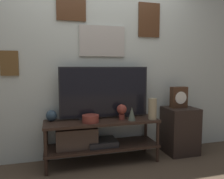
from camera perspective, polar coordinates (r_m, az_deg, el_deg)
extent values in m
plane|color=#4C3D2D|center=(2.72, -1.32, -20.44)|extent=(12.00, 12.00, 0.00)
cube|color=beige|center=(2.95, -3.85, 8.63)|extent=(6.40, 0.06, 2.70)
cube|color=#B2ADA3|center=(2.94, -2.54, 12.52)|extent=(0.61, 0.02, 0.40)
cube|color=#B2BCC6|center=(2.93, -2.51, 12.54)|extent=(0.57, 0.01, 0.36)
cube|color=#4C2D19|center=(3.20, 9.66, 17.44)|extent=(0.31, 0.02, 0.46)
cube|color=slate|center=(3.20, 9.71, 17.46)|extent=(0.27, 0.01, 0.43)
cube|color=brown|center=(2.89, -25.23, 6.22)|extent=(0.20, 0.02, 0.30)
cube|color=#BCB299|center=(2.88, -25.25, 6.22)|extent=(0.17, 0.01, 0.26)
cube|color=#4C2D19|center=(2.96, -10.62, 20.50)|extent=(0.37, 0.02, 0.34)
cube|color=#BCB299|center=(2.95, -10.61, 20.53)|extent=(0.33, 0.01, 0.31)
cube|color=black|center=(2.77, -2.63, -8.29)|extent=(1.42, 0.43, 0.03)
cube|color=black|center=(2.87, -2.60, -14.55)|extent=(1.42, 0.43, 0.03)
cylinder|color=black|center=(2.61, -16.94, -15.34)|extent=(0.04, 0.04, 0.54)
cylinder|color=black|center=(2.90, 11.82, -13.03)|extent=(0.04, 0.04, 0.54)
cylinder|color=black|center=(2.96, -16.76, -12.81)|extent=(0.04, 0.04, 0.54)
cylinder|color=black|center=(3.22, 8.78, -11.10)|extent=(0.04, 0.04, 0.54)
cube|color=black|center=(2.85, -2.61, -13.61)|extent=(0.36, 0.30, 0.07)
cube|color=#47382D|center=(2.77, -9.23, -12.32)|extent=(0.50, 0.24, 0.25)
cylinder|color=black|center=(2.82, -8.26, -7.60)|extent=(0.05, 0.05, 0.02)
cylinder|color=black|center=(2.96, 4.15, -6.90)|extent=(0.05, 0.05, 0.02)
cube|color=black|center=(2.81, -1.91, -0.65)|extent=(1.16, 0.04, 0.65)
cube|color=black|center=(2.80, -1.84, -0.69)|extent=(1.12, 0.01, 0.61)
cylinder|color=tan|center=(2.83, 10.52, -5.00)|extent=(0.11, 0.11, 0.27)
cone|color=#4C5647|center=(2.74, 5.19, -6.32)|extent=(0.10, 0.10, 0.17)
sphere|color=#2D4251|center=(2.81, -15.55, -6.57)|extent=(0.14, 0.14, 0.14)
cylinder|color=brown|center=(2.66, -5.63, -7.59)|extent=(0.20, 0.20, 0.09)
cylinder|color=brown|center=(2.79, 2.54, -7.13)|extent=(0.07, 0.07, 0.07)
sphere|color=brown|center=(2.77, 2.55, -5.17)|extent=(0.13, 0.13, 0.13)
cube|color=black|center=(3.27, 17.30, -10.13)|extent=(0.42, 0.40, 0.64)
cube|color=#422819|center=(3.18, 17.04, -1.95)|extent=(0.23, 0.10, 0.29)
cylinder|color=white|center=(3.14, 17.57, -2.08)|extent=(0.17, 0.01, 0.17)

